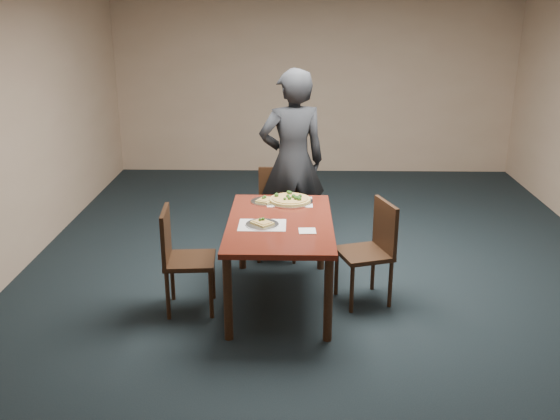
{
  "coord_description": "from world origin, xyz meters",
  "views": [
    {
      "loc": [
        -0.31,
        -5.47,
        2.57
      ],
      "look_at": [
        -0.42,
        -0.43,
        0.85
      ],
      "focal_mm": 40.0,
      "sensor_mm": 36.0,
      "label": 1
    }
  ],
  "objects_px": {
    "dining_table": "(280,231)",
    "slice_plate_near": "(262,224)",
    "pizza_pan": "(290,200)",
    "slice_plate_far": "(266,201)",
    "chair_far": "(278,207)",
    "chair_left": "(180,254)",
    "diner": "(292,162)",
    "chair_right": "(373,246)"
  },
  "relations": [
    {
      "from": "diner",
      "to": "pizza_pan",
      "type": "bearing_deg",
      "value": 73.0
    },
    {
      "from": "chair_right",
      "to": "slice_plate_far",
      "type": "xyz_separation_m",
      "value": [
        -0.96,
        0.5,
        0.25
      ]
    },
    {
      "from": "pizza_pan",
      "to": "dining_table",
      "type": "bearing_deg",
      "value": -98.98
    },
    {
      "from": "chair_far",
      "to": "chair_right",
      "type": "xyz_separation_m",
      "value": [
        0.85,
        -1.05,
        0.0
      ]
    },
    {
      "from": "chair_far",
      "to": "slice_plate_near",
      "type": "bearing_deg",
      "value": -92.49
    },
    {
      "from": "diner",
      "to": "slice_plate_near",
      "type": "distance_m",
      "value": 1.36
    },
    {
      "from": "chair_right",
      "to": "slice_plate_near",
      "type": "xyz_separation_m",
      "value": [
        -0.96,
        -0.13,
        0.25
      ]
    },
    {
      "from": "chair_left",
      "to": "slice_plate_near",
      "type": "relative_size",
      "value": 3.25
    },
    {
      "from": "diner",
      "to": "slice_plate_far",
      "type": "bearing_deg",
      "value": 54.55
    },
    {
      "from": "pizza_pan",
      "to": "slice_plate_near",
      "type": "relative_size",
      "value": 1.52
    },
    {
      "from": "slice_plate_far",
      "to": "diner",
      "type": "bearing_deg",
      "value": 70.17
    },
    {
      "from": "chair_far",
      "to": "slice_plate_far",
      "type": "relative_size",
      "value": 3.25
    },
    {
      "from": "pizza_pan",
      "to": "slice_plate_far",
      "type": "distance_m",
      "value": 0.23
    },
    {
      "from": "dining_table",
      "to": "chair_far",
      "type": "bearing_deg",
      "value": 92.36
    },
    {
      "from": "dining_table",
      "to": "diner",
      "type": "bearing_deg",
      "value": 85.29
    },
    {
      "from": "chair_left",
      "to": "chair_right",
      "type": "relative_size",
      "value": 1.0
    },
    {
      "from": "chair_far",
      "to": "chair_left",
      "type": "bearing_deg",
      "value": -119.73
    },
    {
      "from": "slice_plate_near",
      "to": "slice_plate_far",
      "type": "xyz_separation_m",
      "value": [
        0.0,
        0.64,
        -0.0
      ]
    },
    {
      "from": "dining_table",
      "to": "pizza_pan",
      "type": "relative_size",
      "value": 3.51
    },
    {
      "from": "slice_plate_near",
      "to": "pizza_pan",
      "type": "bearing_deg",
      "value": 69.97
    },
    {
      "from": "dining_table",
      "to": "diner",
      "type": "relative_size",
      "value": 0.78
    },
    {
      "from": "chair_far",
      "to": "chair_left",
      "type": "relative_size",
      "value": 1.0
    },
    {
      "from": "chair_right",
      "to": "slice_plate_near",
      "type": "height_order",
      "value": "chair_right"
    },
    {
      "from": "dining_table",
      "to": "slice_plate_far",
      "type": "relative_size",
      "value": 5.36
    },
    {
      "from": "chair_right",
      "to": "pizza_pan",
      "type": "xyz_separation_m",
      "value": [
        -0.73,
        0.5,
        0.26
      ]
    },
    {
      "from": "diner",
      "to": "slice_plate_near",
      "type": "bearing_deg",
      "value": 63.76
    },
    {
      "from": "chair_far",
      "to": "diner",
      "type": "relative_size",
      "value": 0.47
    },
    {
      "from": "dining_table",
      "to": "chair_left",
      "type": "relative_size",
      "value": 1.65
    },
    {
      "from": "dining_table",
      "to": "chair_far",
      "type": "relative_size",
      "value": 1.65
    },
    {
      "from": "chair_far",
      "to": "chair_left",
      "type": "distance_m",
      "value": 1.49
    },
    {
      "from": "dining_table",
      "to": "slice_plate_near",
      "type": "relative_size",
      "value": 5.36
    },
    {
      "from": "chair_right",
      "to": "slice_plate_far",
      "type": "bearing_deg",
      "value": -135.49
    },
    {
      "from": "chair_far",
      "to": "slice_plate_far",
      "type": "xyz_separation_m",
      "value": [
        -0.1,
        -0.54,
        0.25
      ]
    },
    {
      "from": "chair_far",
      "to": "dining_table",
      "type": "bearing_deg",
      "value": -85.12
    },
    {
      "from": "diner",
      "to": "chair_far",
      "type": "bearing_deg",
      "value": 29.09
    },
    {
      "from": "chair_right",
      "to": "diner",
      "type": "relative_size",
      "value": 0.47
    },
    {
      "from": "diner",
      "to": "chair_right",
      "type": "bearing_deg",
      "value": 105.14
    },
    {
      "from": "chair_left",
      "to": "chair_right",
      "type": "distance_m",
      "value": 1.66
    },
    {
      "from": "dining_table",
      "to": "diner",
      "type": "distance_m",
      "value": 1.26
    },
    {
      "from": "dining_table",
      "to": "diner",
      "type": "xyz_separation_m",
      "value": [
        0.1,
        1.22,
        0.3
      ]
    },
    {
      "from": "dining_table",
      "to": "chair_right",
      "type": "distance_m",
      "value": 0.82
    },
    {
      "from": "chair_right",
      "to": "chair_far",
      "type": "bearing_deg",
      "value": -158.62
    }
  ]
}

